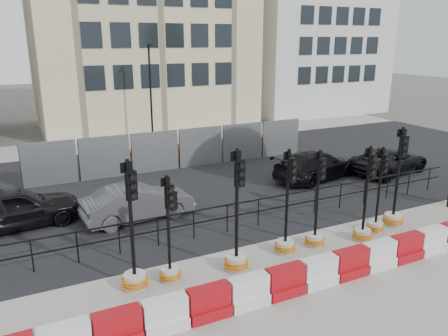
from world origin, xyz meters
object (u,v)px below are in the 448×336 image
traffic_signal_a (134,264)px  car_a (14,208)px  traffic_signal_h (395,206)px  car_c (316,165)px  traffic_signal_d (286,229)px

traffic_signal_a → car_a: bearing=100.8°
traffic_signal_h → car_c: bearing=99.3°
traffic_signal_a → traffic_signal_h: bearing=-14.8°
traffic_signal_d → car_c: 7.73m
traffic_signal_d → car_a: traffic_signal_d is taller
car_c → traffic_signal_d: bearing=121.8°
traffic_signal_h → traffic_signal_d: bearing=-160.8°
traffic_signal_d → car_a: (-7.28, 5.61, -0.04)m
traffic_signal_d → car_a: size_ratio=0.73×
traffic_signal_a → car_a: size_ratio=0.78×
traffic_signal_a → traffic_signal_d: 4.62m
traffic_signal_d → car_a: bearing=128.3°
traffic_signal_h → car_a: 13.01m
traffic_signal_d → traffic_signal_a: bearing=165.3°
traffic_signal_a → traffic_signal_h: 9.09m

